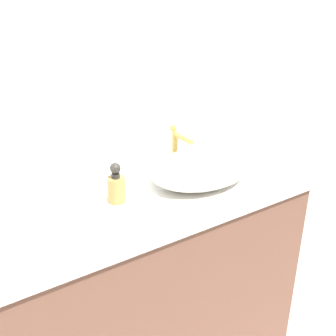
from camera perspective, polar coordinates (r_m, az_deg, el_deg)
bathroom_wall_rear at (r=1.62m, az=-12.89°, el=14.48°), size 6.00×0.06×2.60m
vanity_counter at (r=1.75m, az=-4.21°, el=-16.15°), size 1.32×0.58×0.86m
wall_mirror_panel at (r=1.59m, az=-10.87°, el=20.39°), size 1.20×0.01×1.21m
sink_basin at (r=1.57m, az=4.67°, el=-0.00°), size 0.42×0.30×0.12m
faucet at (r=1.67m, az=1.30°, el=3.53°), size 0.03×0.15×0.18m
soap_dispenser at (r=1.43m, az=-7.20°, el=-2.56°), size 0.06×0.06×0.15m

